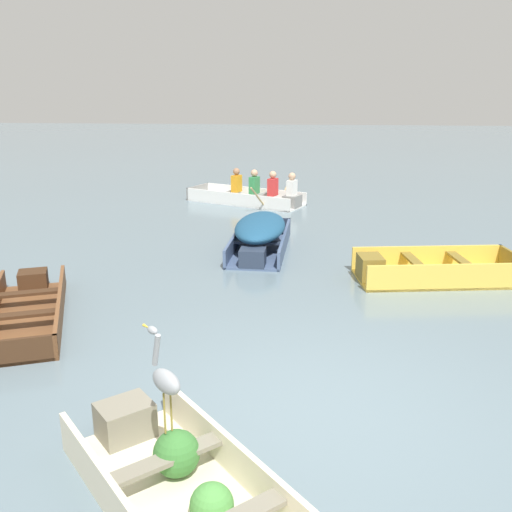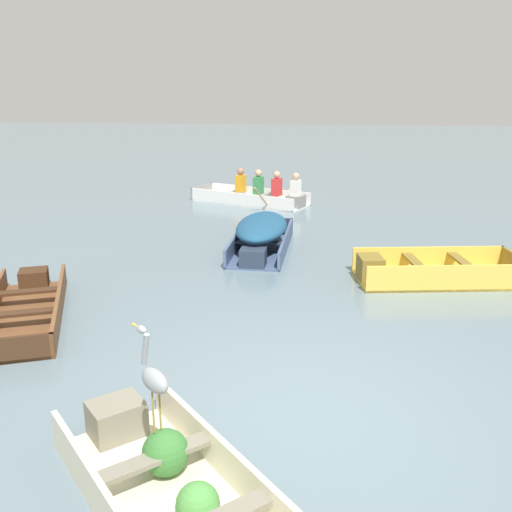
{
  "view_description": "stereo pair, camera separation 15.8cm",
  "coord_description": "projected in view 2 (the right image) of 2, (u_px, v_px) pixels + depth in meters",
  "views": [
    {
      "loc": [
        -0.12,
        -4.85,
        3.02
      ],
      "look_at": [
        -0.9,
        3.92,
        0.35
      ],
      "focal_mm": 40.0,
      "sensor_mm": 36.0,
      "label": 1
    },
    {
      "loc": [
        0.03,
        -4.84,
        3.02
      ],
      "look_at": [
        -0.9,
        3.92,
        0.35
      ],
      "focal_mm": 40.0,
      "sensor_mm": 36.0,
      "label": 2
    }
  ],
  "objects": [
    {
      "name": "ground_plane",
      "position": [
        306.0,
        411.0,
        5.48
      ],
      "size": [
        80.0,
        80.0,
        0.0
      ],
      "primitive_type": "plane",
      "color": "slate"
    },
    {
      "name": "skiff_yellow_near_moored",
      "position": [
        429.0,
        272.0,
        9.05
      ],
      "size": [
        2.67,
        1.41,
        0.42
      ],
      "color": "#E5BC47",
      "rests_on": "ground"
    },
    {
      "name": "dinghy_cream_foreground",
      "position": [
        173.0,
        489.0,
        4.21
      ],
      "size": [
        2.57,
        2.75,
        0.41
      ],
      "color": "beige",
      "rests_on": "ground"
    },
    {
      "name": "skiff_slate_blue_far_moored",
      "position": [
        262.0,
        232.0,
        10.66
      ],
      "size": [
        1.06,
        2.61,
        0.64
      ],
      "color": "#475B7F",
      "rests_on": "ground"
    },
    {
      "name": "heron_on_dinghy",
      "position": [
        154.0,
        377.0,
        4.33
      ],
      "size": [
        0.38,
        0.37,
        0.84
      ],
      "color": "olive",
      "rests_on": "dinghy_cream_foreground"
    },
    {
      "name": "rowboat_white_with_crew",
      "position": [
        258.0,
        195.0,
        14.86
      ],
      "size": [
        3.23,
        2.46,
        0.9
      ],
      "color": "white",
      "rests_on": "ground"
    },
    {
      "name": "skiff_wooden_brown_mid_moored",
      "position": [
        27.0,
        307.0,
        7.73
      ],
      "size": [
        1.82,
        2.84,
        0.31
      ],
      "color": "brown",
      "rests_on": "ground"
    }
  ]
}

